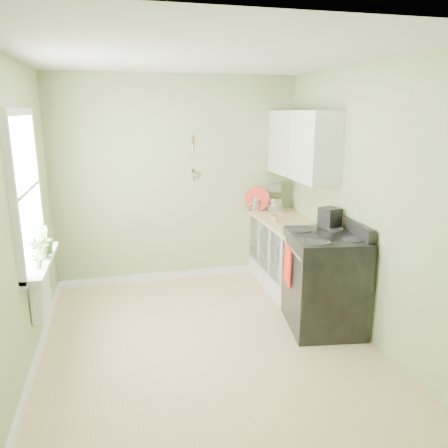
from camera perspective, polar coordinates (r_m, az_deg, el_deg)
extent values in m
cube|color=tan|center=(4.54, -2.29, -15.22)|extent=(3.20, 3.60, 0.02)
cube|color=white|center=(3.97, -2.71, 21.29)|extent=(3.20, 3.60, 0.02)
cube|color=#9DAC75|center=(5.80, -6.06, 5.60)|extent=(3.20, 0.02, 2.70)
cube|color=#9DAC75|center=(4.05, -25.38, 0.40)|extent=(0.02, 3.60, 2.70)
cube|color=#9DAC75|center=(4.63, 17.47, 2.75)|extent=(0.02, 3.60, 2.70)
cube|color=white|center=(5.59, 8.75, -4.51)|extent=(0.60, 1.60, 0.87)
cube|color=#DEC688|center=(5.46, 8.83, 0.01)|extent=(0.64, 1.60, 0.04)
cube|color=white|center=(5.45, 10.15, 10.18)|extent=(0.35, 1.40, 0.80)
cube|color=white|center=(4.30, -24.66, 3.95)|extent=(0.02, 1.00, 1.30)
cube|color=white|center=(4.24, -25.39, 13.09)|extent=(0.06, 1.14, 0.07)
cube|color=white|center=(4.46, -23.49, -4.71)|extent=(0.06, 1.14, 0.07)
cube|color=white|center=(4.30, -24.40, 3.97)|extent=(0.04, 1.00, 0.04)
cube|color=white|center=(4.44, -22.74, -4.49)|extent=(0.18, 1.14, 0.04)
cube|color=white|center=(4.51, -22.80, -8.68)|extent=(0.12, 0.50, 0.35)
cylinder|color=#DEC688|center=(5.74, -4.15, 10.88)|extent=(0.02, 0.02, 0.10)
cylinder|color=silver|center=(5.75, -4.12, 9.68)|extent=(0.01, 0.01, 0.16)
cylinder|color=silver|center=(5.79, -4.06, 6.33)|extent=(0.01, 0.14, 0.14)
cube|color=black|center=(4.75, 12.92, -7.48)|extent=(0.83, 0.93, 0.98)
cube|color=black|center=(4.59, 13.27, -1.58)|extent=(0.83, 0.93, 0.03)
cube|color=black|center=(4.72, 16.76, -0.48)|extent=(0.19, 0.83, 0.15)
cylinder|color=#B2B2B7|center=(4.47, 8.98, -3.45)|extent=(0.13, 0.67, 0.02)
cube|color=red|center=(4.63, 8.36, -5.37)|extent=(0.06, 0.24, 0.42)
cube|color=#B2B2B7|center=(6.10, 6.54, 2.24)|extent=(0.28, 0.36, 0.09)
cube|color=#B2B2B7|center=(6.20, 6.14, 3.85)|extent=(0.14, 0.11, 0.23)
cube|color=#B2B2B7|center=(6.07, 6.55, 4.93)|extent=(0.21, 0.34, 0.11)
sphere|color=#B2B2B7|center=(6.17, 6.18, 5.40)|extent=(0.13, 0.13, 0.13)
cylinder|color=silver|center=(6.03, 6.77, 2.70)|extent=(0.18, 0.18, 0.15)
cylinder|color=silver|center=(6.01, 4.13, 2.41)|extent=(0.11, 0.11, 0.15)
cone|color=silver|center=(5.99, 4.14, 3.28)|extent=(0.11, 0.11, 0.04)
cylinder|color=silver|center=(5.98, 3.41, 2.60)|extent=(0.10, 0.02, 0.08)
cube|color=black|center=(4.90, 13.60, 0.25)|extent=(0.23, 0.24, 0.32)
cylinder|color=black|center=(4.91, 13.26, -0.84)|extent=(0.10, 0.10, 0.11)
cylinder|color=red|center=(6.00, 4.34, 3.30)|extent=(0.34, 0.14, 0.34)
cylinder|color=beige|center=(5.43, 6.58, 0.67)|extent=(0.08, 0.08, 0.08)
cylinder|color=red|center=(5.42, 6.60, 1.12)|extent=(0.08, 0.08, 0.01)
imported|color=#446931|center=(4.16, -23.31, -3.51)|extent=(0.18, 0.16, 0.28)
imported|color=#446931|center=(4.41, -22.80, -2.23)|extent=(0.19, 0.21, 0.31)
imported|color=#446931|center=(4.55, -22.53, -1.62)|extent=(0.23, 0.23, 0.32)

